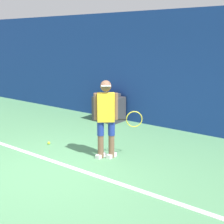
# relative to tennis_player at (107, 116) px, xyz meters

# --- Properties ---
(ground_plane) EXTENTS (24.00, 24.00, 0.00)m
(ground_plane) POSITION_rel_tennis_player_xyz_m (-0.49, -1.14, -0.88)
(ground_plane) COLOR #518C5B
(back_wall) EXTENTS (24.00, 0.10, 3.11)m
(back_wall) POSITION_rel_tennis_player_xyz_m (-0.49, 2.76, 0.68)
(back_wall) COLOR navy
(back_wall) RESTS_ON ground_plane
(court_baseline) EXTENTS (21.60, 0.10, 0.01)m
(court_baseline) POSITION_rel_tennis_player_xyz_m (-0.49, -0.83, -0.87)
(court_baseline) COLOR white
(court_baseline) RESTS_ON ground_plane
(tennis_player) EXTENTS (0.77, 0.67, 1.59)m
(tennis_player) POSITION_rel_tennis_player_xyz_m (0.00, 0.00, 0.00)
(tennis_player) COLOR brown
(tennis_player) RESTS_ON ground_plane
(tennis_ball) EXTENTS (0.07, 0.07, 0.07)m
(tennis_ball) POSITION_rel_tennis_player_xyz_m (-1.57, -0.17, -0.85)
(tennis_ball) COLOR #D1E533
(tennis_ball) RESTS_ON ground_plane
(covered_chair) EXTENTS (0.81, 0.61, 0.82)m
(covered_chair) POSITION_rel_tennis_player_xyz_m (-1.78, 2.35, -0.49)
(covered_chair) COLOR #333338
(covered_chair) RESTS_ON ground_plane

